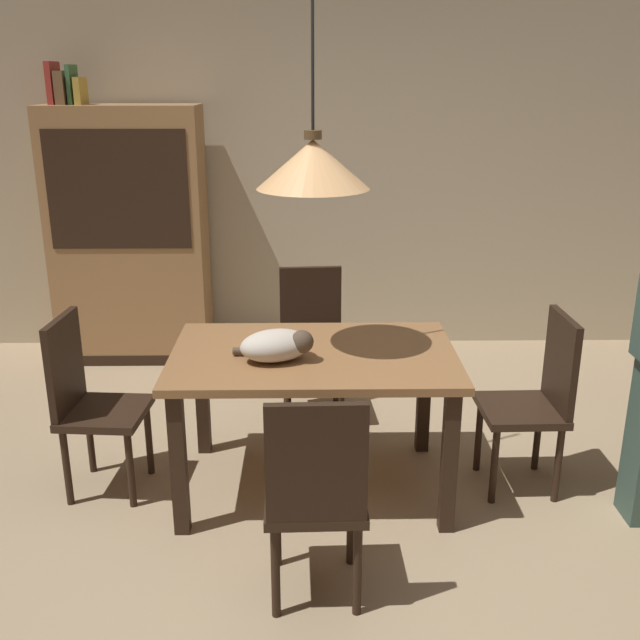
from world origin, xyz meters
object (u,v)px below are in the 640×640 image
Objects in this scene: chair_left_side at (88,398)px; book_brown_thick at (64,88)px; chair_right_side at (537,395)px; book_yellow_short at (81,91)px; book_red_tall at (53,83)px; hutch_bookcase at (130,241)px; book_green_slim at (72,85)px; cat_sleeping at (278,345)px; dining_table at (314,371)px; chair_near_front at (316,491)px; chair_far_back at (312,337)px; pendant_lamp at (313,164)px.

chair_left_side is 3.88× the size of book_brown_thick.
book_yellow_short is at bearing 144.83° from chair_right_side.
book_brown_thick is at bearing 0.00° from book_red_tall.
book_green_slim is (-0.30, 0.00, 1.09)m from hutch_bookcase.
book_green_slim is (-0.50, 1.90, 1.47)m from chair_left_side.
cat_sleeping is 1.56× the size of book_green_slim.
cat_sleeping is 2.32m from hutch_bookcase.
chair_left_side is 3.32× the size of book_red_tall.
chair_right_side is (1.13, 0.00, -0.14)m from dining_table.
book_red_tall is 1.40× the size of book_yellow_short.
chair_left_side is at bearing -73.52° from book_brown_thick.
chair_near_front is at bearing -142.00° from chair_right_side.
hutch_bookcase is (-1.32, 1.03, 0.38)m from chair_far_back.
chair_far_back is 3.32× the size of book_red_tall.
chair_left_side is (-1.13, 0.01, -0.14)m from dining_table.
book_green_slim reaches higher than hutch_bookcase.
book_red_tall is (-1.76, 1.91, 1.34)m from dining_table.
hutch_bookcase is at bearing -0.24° from book_brown_thick.
hutch_bookcase is at bearing 124.84° from pendant_lamp.
book_red_tall is (-1.76, 2.79, 1.48)m from chair_near_front.
pendant_lamp is at bearing -179.92° from chair_right_side.
chair_near_front is 0.72× the size of pendant_lamp.
chair_far_back is 1.04m from cat_sleeping.
chair_right_side is 3.13m from hutch_bookcase.
book_red_tall reaches higher than dining_table.
book_brown_thick is at bearing 180.00° from book_yellow_short.
book_red_tall is (-1.75, 1.03, 1.48)m from chair_far_back.
pendant_lamp reaches higher than book_brown_thick.
chair_left_side is 2.49m from book_red_tall.
cat_sleeping is 0.86m from pendant_lamp.
hutch_bookcase is at bearing -0.20° from book_red_tall.
book_yellow_short is at bearing 179.66° from hutch_bookcase.
chair_right_side is 3.76m from book_red_tall.
chair_near_front is 3.58× the size of book_green_slim.
dining_table is 0.89m from chair_near_front.
book_brown_thick is 0.06m from book_green_slim.
cat_sleeping is at bearing -60.08° from hutch_bookcase.
chair_near_front is 3.55m from book_green_slim.
book_red_tall is at bearing 149.53° from chair_far_back.
chair_near_front is at bearing -60.44° from book_yellow_short.
chair_right_side is at bearing -34.67° from book_green_slim.
book_brown_thick is at bearing 131.53° from pendant_lamp.
pendant_lamp is 5.00× the size of book_green_slim.
chair_left_side is (-1.12, -0.87, 0.00)m from chair_far_back.
pendant_lamp is (0.17, 0.10, 0.84)m from cat_sleeping.
chair_left_side is at bearing -71.69° from book_red_tall.
pendant_lamp is 4.64× the size of book_red_tall.
chair_left_side is 3.58× the size of book_green_slim.
chair_left_side is 0.50× the size of hutch_bookcase.
cat_sleeping is 1.45× the size of book_red_tall.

